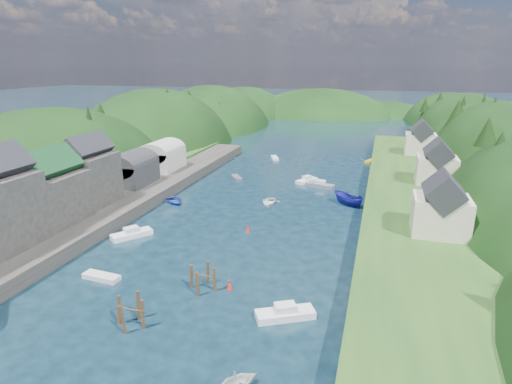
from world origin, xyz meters
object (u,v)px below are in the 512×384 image
(channel_buoy_far, at_px, (248,229))
(channel_buoy_near, at_px, (230,285))
(piling_cluster_near, at_px, (131,314))
(piling_cluster_far, at_px, (203,280))

(channel_buoy_far, bearing_deg, channel_buoy_near, -79.59)
(channel_buoy_near, bearing_deg, piling_cluster_near, -125.92)
(channel_buoy_near, relative_size, channel_buoy_far, 1.00)
(channel_buoy_near, distance_m, channel_buoy_far, 16.58)
(piling_cluster_far, height_order, channel_buoy_far, piling_cluster_far)
(piling_cluster_near, height_order, channel_buoy_far, piling_cluster_near)
(piling_cluster_near, height_order, piling_cluster_far, piling_cluster_near)
(piling_cluster_far, distance_m, channel_buoy_far, 17.22)
(channel_buoy_far, bearing_deg, piling_cluster_near, -98.18)
(piling_cluster_near, relative_size, piling_cluster_far, 1.07)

